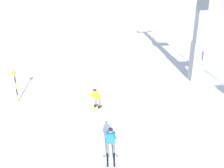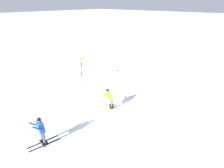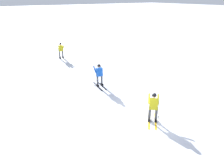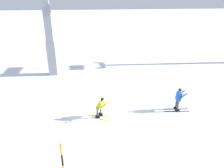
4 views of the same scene
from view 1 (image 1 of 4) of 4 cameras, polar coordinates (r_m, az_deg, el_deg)
The scene contains 5 objects.
ground_plane at distance 17.34m, azimuth -1.14°, elevation -5.87°, with size 260.00×260.00×0.00m, color white.
skier_carving_main at distance 17.39m, azimuth -3.43°, elevation -2.78°, with size 1.50×1.47×1.57m.
lift_tower_near at distance 22.45m, azimuth 18.38°, elevation 11.16°, with size 0.80×2.49×10.41m.
trail_marker_pole at distance 19.27m, azimuth -20.05°, elevation -0.12°, with size 0.07×0.28×2.40m.
skier_distant_downhill at distance 12.84m, azimuth -0.29°, elevation -11.99°, with size 1.73×0.74×1.64m.
Camera 1 is at (15.13, -2.46, 8.11)m, focal length 42.35 mm.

